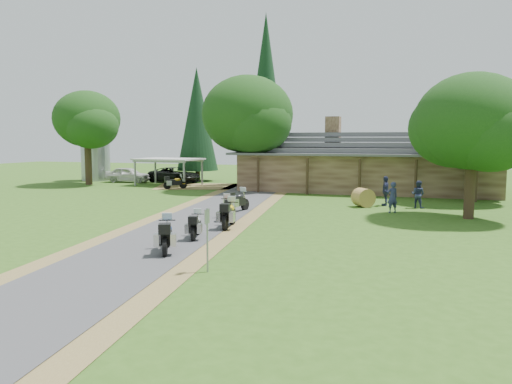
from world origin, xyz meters
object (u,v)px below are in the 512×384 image
(motorcycle_row_a, at_px, (166,234))
(motorcycle_row_e, at_px, (238,200))
(car_white_sedan, at_px, (128,173))
(motorcycle_row_b, at_px, (196,224))
(lodge, at_px, (366,161))
(hay_bale, at_px, (363,198))
(motorcycle_carport_a, at_px, (175,182))
(car_dark_suv, at_px, (174,171))
(motorcycle_row_c, at_px, (229,213))
(motorcycle_row_d, at_px, (227,208))
(carport, at_px, (169,172))
(silo, at_px, (95,152))

(motorcycle_row_a, distance_m, motorcycle_row_e, 10.64)
(car_white_sedan, xyz_separation_m, motorcycle_row_a, (18.60, -26.29, -0.26))
(motorcycle_row_b, bearing_deg, lodge, -28.20)
(motorcycle_row_e, bearing_deg, lodge, -8.44)
(motorcycle_row_a, distance_m, hay_bale, 16.29)
(car_white_sedan, height_order, motorcycle_row_e, car_white_sedan)
(motorcycle_carport_a, relative_size, hay_bale, 1.54)
(motorcycle_row_a, bearing_deg, motorcycle_carport_a, 1.97)
(car_white_sedan, distance_m, car_dark_suv, 4.64)
(motorcycle_row_c, xyz_separation_m, motorcycle_row_d, (-0.94, 2.15, -0.06))
(carport, height_order, car_white_sedan, carport)
(silo, height_order, motorcycle_row_b, silo)
(car_white_sedan, distance_m, hay_bale, 26.59)
(motorcycle_row_b, bearing_deg, hay_bale, -40.93)
(lodge, height_order, motorcycle_row_d, lodge)
(motorcycle_row_c, bearing_deg, motorcycle_row_b, 163.31)
(car_dark_suv, xyz_separation_m, motorcycle_row_c, (14.43, -21.84, -0.41))
(carport, bearing_deg, motorcycle_row_b, -54.94)
(car_white_sedan, relative_size, motorcycle_row_d, 2.98)
(silo, xyz_separation_m, car_dark_suv, (8.95, 0.28, -1.84))
(motorcycle_carport_a, bearing_deg, hay_bale, -65.51)
(silo, distance_m, motorcycle_row_b, 33.66)
(motorcycle_row_a, relative_size, motorcycle_row_c, 0.97)
(silo, xyz_separation_m, motorcycle_row_d, (22.44, -19.41, -2.31))
(silo, xyz_separation_m, carport, (9.87, -2.55, -1.72))
(car_dark_suv, distance_m, motorcycle_row_d, 23.87)
(motorcycle_row_e, bearing_deg, carport, 53.13)
(car_white_sedan, bearing_deg, motorcycle_row_d, -143.36)
(silo, xyz_separation_m, motorcycle_row_e, (21.98, -16.64, -2.27))
(motorcycle_row_a, xyz_separation_m, hay_bale, (5.61, 15.29, -0.11))
(car_dark_suv, xyz_separation_m, motorcycle_row_a, (14.13, -27.51, -0.44))
(motorcycle_row_e, distance_m, motorcycle_carport_a, 14.93)
(silo, relative_size, motorcycle_carport_a, 3.28)
(lodge, bearing_deg, car_dark_suv, 174.44)
(hay_bale, bearing_deg, car_white_sedan, 155.57)
(car_dark_suv, distance_m, hay_bale, 23.22)
(car_dark_suv, bearing_deg, motorcycle_row_e, -129.43)
(carport, height_order, hay_bale, carport)
(motorcycle_row_b, height_order, motorcycle_carport_a, motorcycle_carport_a)
(lodge, distance_m, motorcycle_row_a, 26.16)
(carport, height_order, motorcycle_row_a, carport)
(lodge, distance_m, motorcycle_row_b, 23.48)
(motorcycle_row_c, bearing_deg, lodge, -21.42)
(silo, bearing_deg, motorcycle_row_c, -42.67)
(motorcycle_row_b, bearing_deg, silo, 26.73)
(lodge, bearing_deg, hay_bale, -84.82)
(motorcycle_row_c, xyz_separation_m, motorcycle_carport_a, (-11.33, 16.07, -0.10))
(motorcycle_row_d, bearing_deg, motorcycle_carport_a, 11.62)
(lodge, relative_size, motorcycle_row_c, 10.18)
(motorcycle_row_b, bearing_deg, motorcycle_row_c, -24.06)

